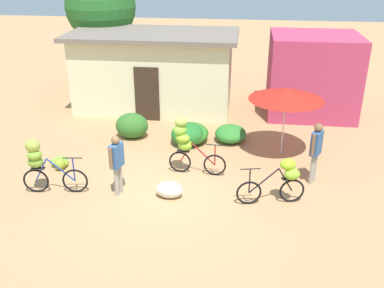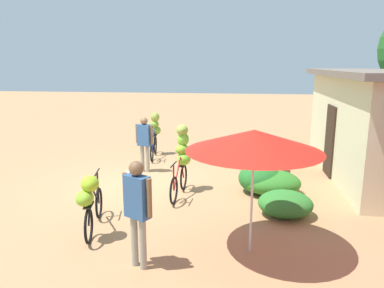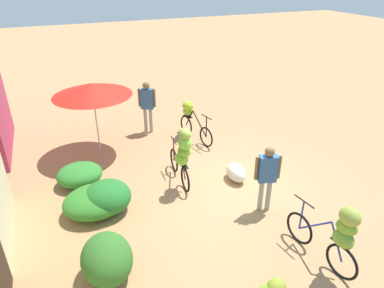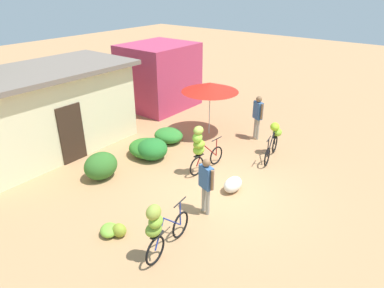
{
  "view_description": "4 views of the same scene",
  "coord_description": "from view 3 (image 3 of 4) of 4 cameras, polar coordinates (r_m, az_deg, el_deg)",
  "views": [
    {
      "loc": [
        1.97,
        -9.78,
        5.91
      ],
      "look_at": [
        0.6,
        1.38,
        0.79
      ],
      "focal_mm": 40.85,
      "sensor_mm": 36.0,
      "label": 1
    },
    {
      "loc": [
        9.03,
        2.52,
        3.15
      ],
      "look_at": [
        0.13,
        1.35,
        1.16
      ],
      "focal_mm": 34.17,
      "sensor_mm": 36.0,
      "label": 2
    },
    {
      "loc": [
        -6.35,
        3.77,
        5.01
      ],
      "look_at": [
        0.76,
        0.77,
        1.0
      ],
      "focal_mm": 32.25,
      "sensor_mm": 36.0,
      "label": 3
    },
    {
      "loc": [
        -7.31,
        -4.57,
        5.69
      ],
      "look_at": [
        0.53,
        1.54,
        0.9
      ],
      "focal_mm": 32.13,
      "sensor_mm": 36.0,
      "label": 4
    }
  ],
  "objects": [
    {
      "name": "bicycle_leftmost",
      "position": [
        6.72,
        22.88,
        -13.38
      ],
      "size": [
        1.68,
        0.41,
        1.49
      ],
      "color": "black",
      "rests_on": "ground"
    },
    {
      "name": "hedge_bush_front_right",
      "position": [
        8.1,
        -13.79,
        -8.5
      ],
      "size": [
        1.06,
        1.06,
        0.72
      ],
      "primitive_type": "ellipsoid",
      "color": "#246F2A",
      "rests_on": "ground"
    },
    {
      "name": "person_bystander",
      "position": [
        11.38,
        -7.44,
        6.92
      ],
      "size": [
        0.37,
        0.52,
        1.73
      ],
      "color": "gray",
      "rests_on": "ground"
    },
    {
      "name": "bicycle_center_loaded",
      "position": [
        11.04,
        -0.15,
        4.52
      ],
      "size": [
        1.71,
        0.54,
        1.2
      ],
      "color": "black",
      "rests_on": "ground"
    },
    {
      "name": "ground_plane",
      "position": [
        8.93,
        6.53,
        -6.91
      ],
      "size": [
        60.0,
        60.0,
        0.0
      ],
      "primitive_type": "plane",
      "color": "tan"
    },
    {
      "name": "person_vendor",
      "position": [
        7.7,
        12.33,
        -4.68
      ],
      "size": [
        0.31,
        0.56,
        1.63
      ],
      "color": "gray",
      "rests_on": "ground"
    },
    {
      "name": "bicycle_near_pile",
      "position": [
        8.35,
        -1.57,
        -1.57
      ],
      "size": [
        1.64,
        0.43,
        1.68
      ],
      "color": "black",
      "rests_on": "ground"
    },
    {
      "name": "produce_sack",
      "position": [
        9.07,
        7.29,
        -4.71
      ],
      "size": [
        0.71,
        0.45,
        0.44
      ],
      "primitive_type": "ellipsoid",
      "rotation": [
        0.0,
        0.0,
        3.12
      ],
      "color": "silver",
      "rests_on": "ground"
    },
    {
      "name": "hedge_bush_front_left",
      "position": [
        6.56,
        -13.9,
        -17.97
      ],
      "size": [
        1.09,
        0.9,
        0.85
      ],
      "primitive_type": "ellipsoid",
      "color": "#316925",
      "rests_on": "ground"
    },
    {
      "name": "hedge_bush_mid",
      "position": [
        8.17,
        -15.67,
        -9.08
      ],
      "size": [
        1.22,
        1.44,
        0.58
      ],
      "primitive_type": "ellipsoid",
      "color": "#317A28",
      "rests_on": "ground"
    },
    {
      "name": "market_umbrella",
      "position": [
        10.12,
        -16.21,
        8.68
      ],
      "size": [
        2.22,
        2.22,
        2.12
      ],
      "color": "beige",
      "rests_on": "ground"
    },
    {
      "name": "hedge_bush_by_door",
      "position": [
        9.28,
        -18.1,
        -4.84
      ],
      "size": [
        1.02,
        1.14,
        0.53
      ],
      "primitive_type": "ellipsoid",
      "color": "#307D2E",
      "rests_on": "ground"
    }
  ]
}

